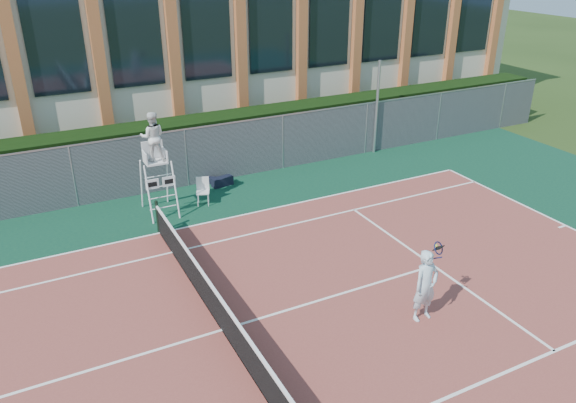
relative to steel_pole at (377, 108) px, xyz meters
name	(u,v)px	position (x,y,z in m)	size (l,w,h in m)	color
ground	(222,331)	(-10.42, -8.70, -2.00)	(120.00, 120.00, 0.00)	#233814
apron	(208,308)	(-10.42, -7.70, -1.99)	(36.00, 20.00, 0.01)	#0B3326
tennis_court	(222,330)	(-10.42, -8.70, -1.98)	(23.77, 10.97, 0.02)	brown
tennis_net	(221,312)	(-10.42, -8.70, -1.46)	(0.10, 11.30, 1.10)	black
fence	(132,167)	(-10.42, 0.10, -0.90)	(40.00, 0.06, 2.20)	#595E60
hedge	(125,157)	(-10.42, 1.30, -0.90)	(40.00, 1.40, 2.20)	black
building	(80,42)	(-10.42, 9.25, 2.15)	(45.00, 10.60, 8.22)	beige
steel_pole	(377,108)	(0.00, 0.00, 0.00)	(0.12, 0.12, 4.00)	#9EA0A5
umpire_chair	(153,140)	(-9.98, -1.65, 0.59)	(0.99, 1.52, 3.55)	white
plastic_chair	(203,188)	(-8.43, -1.66, -1.43)	(0.58, 0.58, 0.96)	silver
sports_bag_near	(222,181)	(-7.27, -0.49, -1.82)	(0.80, 0.32, 0.34)	black
sports_bag_far	(213,180)	(-7.50, -0.14, -1.87)	(0.58, 0.25, 0.23)	black
tennis_player	(426,285)	(-5.88, -10.47, -1.04)	(1.03, 0.70, 1.85)	silver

